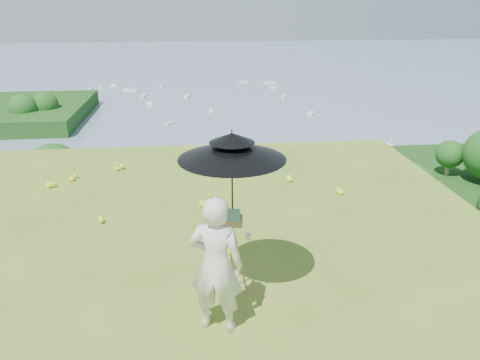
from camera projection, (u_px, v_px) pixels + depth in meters
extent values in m
plane|color=#4A7722|center=(93.00, 292.00, 6.60)|extent=(14.00, 14.00, 0.00)
cube|color=black|center=(187.00, 331.00, 49.55)|extent=(140.00, 56.00, 22.00)
cube|color=gray|center=(189.00, 223.00, 89.19)|extent=(170.00, 28.00, 8.00)
plane|color=slate|center=(189.00, 77.00, 241.51)|extent=(700.00, 700.00, 0.00)
imported|color=silver|center=(216.00, 265.00, 5.59)|extent=(0.75, 0.61, 1.79)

